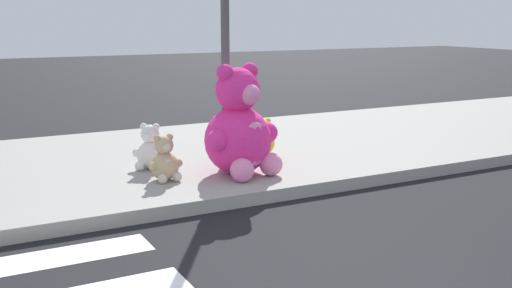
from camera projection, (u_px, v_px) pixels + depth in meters
name	position (u px, v px, depth m)	size (l,w,h in m)	color
sidewalk	(134.00, 164.00, 8.31)	(28.00, 4.40, 0.15)	#9E9B93
sign_pole	(225.00, 31.00, 7.72)	(0.56, 0.11, 3.20)	#4C4C51
plush_pink_large	(240.00, 131.00, 7.40)	(1.02, 0.94, 1.34)	#F22D93
plush_white	(150.00, 151.00, 7.73)	(0.41, 0.42, 0.58)	white
plush_yellow	(263.00, 140.00, 8.57)	(0.39, 0.34, 0.50)	yellow
plush_lavender	(237.00, 131.00, 9.06)	(0.41, 0.44, 0.58)	#B28CD8
plush_tan	(165.00, 162.00, 7.17)	(0.42, 0.38, 0.55)	tan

